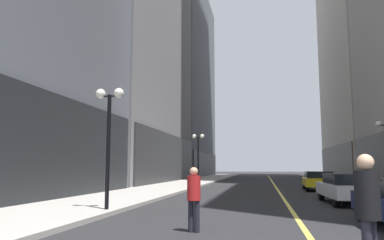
{
  "coord_description": "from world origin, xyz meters",
  "views": [
    {
      "loc": [
        -1.03,
        -3.76,
        1.61
      ],
      "look_at": [
        -7.98,
        33.46,
        6.37
      ],
      "focal_mm": 35.12,
      "sensor_mm": 36.0,
      "label": 1
    }
  ],
  "objects_px": {
    "car_yellow": "(318,180)",
    "pedestrian_in_black_coat": "(368,207)",
    "car_white": "(347,187)",
    "pedestrian_in_red_jacket": "(194,194)",
    "street_lamp_left_near": "(109,121)",
    "street_lamp_left_far": "(198,148)"
  },
  "relations": [
    {
      "from": "pedestrian_in_red_jacket",
      "to": "street_lamp_left_far",
      "type": "relative_size",
      "value": 0.36
    },
    {
      "from": "pedestrian_in_black_coat",
      "to": "street_lamp_left_far",
      "type": "bearing_deg",
      "value": 104.76
    },
    {
      "from": "car_white",
      "to": "street_lamp_left_far",
      "type": "relative_size",
      "value": 1.08
    },
    {
      "from": "car_yellow",
      "to": "pedestrian_in_red_jacket",
      "type": "bearing_deg",
      "value": -106.84
    },
    {
      "from": "car_white",
      "to": "street_lamp_left_near",
      "type": "height_order",
      "value": "street_lamp_left_near"
    },
    {
      "from": "car_white",
      "to": "street_lamp_left_near",
      "type": "relative_size",
      "value": 1.08
    },
    {
      "from": "street_lamp_left_far",
      "to": "car_yellow",
      "type": "bearing_deg",
      "value": -23.81
    },
    {
      "from": "car_white",
      "to": "street_lamp_left_near",
      "type": "distance_m",
      "value": 10.75
    },
    {
      "from": "car_white",
      "to": "pedestrian_in_red_jacket",
      "type": "distance_m",
      "value": 9.94
    },
    {
      "from": "car_yellow",
      "to": "street_lamp_left_near",
      "type": "xyz_separation_m",
      "value": [
        -9.17,
        -15.08,
        2.54
      ]
    },
    {
      "from": "car_white",
      "to": "pedestrian_in_red_jacket",
      "type": "xyz_separation_m",
      "value": [
        -5.39,
        -8.36,
        0.21
      ]
    },
    {
      "from": "car_white",
      "to": "street_lamp_left_far",
      "type": "bearing_deg",
      "value": 123.05
    },
    {
      "from": "car_white",
      "to": "street_lamp_left_near",
      "type": "xyz_separation_m",
      "value": [
        -9.04,
        -5.23,
        2.54
      ]
    },
    {
      "from": "pedestrian_in_red_jacket",
      "to": "street_lamp_left_near",
      "type": "distance_m",
      "value": 5.34
    },
    {
      "from": "car_white",
      "to": "street_lamp_left_far",
      "type": "xyz_separation_m",
      "value": [
        -9.04,
        13.9,
        2.54
      ]
    },
    {
      "from": "pedestrian_in_red_jacket",
      "to": "street_lamp_left_far",
      "type": "distance_m",
      "value": 22.67
    },
    {
      "from": "car_white",
      "to": "pedestrian_in_red_jacket",
      "type": "height_order",
      "value": "pedestrian_in_red_jacket"
    },
    {
      "from": "car_yellow",
      "to": "pedestrian_in_black_coat",
      "type": "xyz_separation_m",
      "value": [
        -2.35,
        -21.85,
        0.33
      ]
    },
    {
      "from": "pedestrian_in_red_jacket",
      "to": "pedestrian_in_black_coat",
      "type": "bearing_deg",
      "value": -49.03
    },
    {
      "from": "pedestrian_in_red_jacket",
      "to": "street_lamp_left_near",
      "type": "relative_size",
      "value": 0.36
    },
    {
      "from": "street_lamp_left_far",
      "to": "car_white",
      "type": "bearing_deg",
      "value": -56.95
    },
    {
      "from": "pedestrian_in_red_jacket",
      "to": "car_yellow",
      "type": "bearing_deg",
      "value": 73.16
    }
  ]
}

